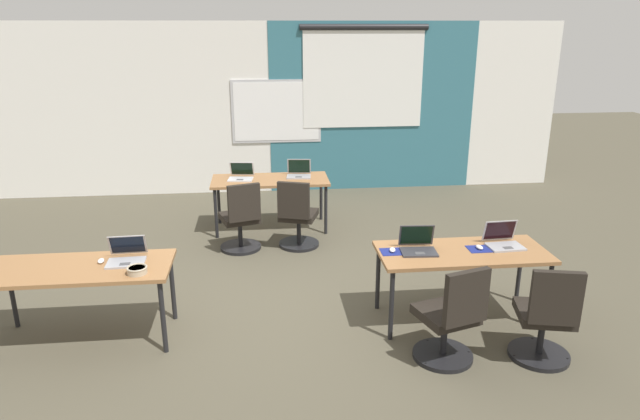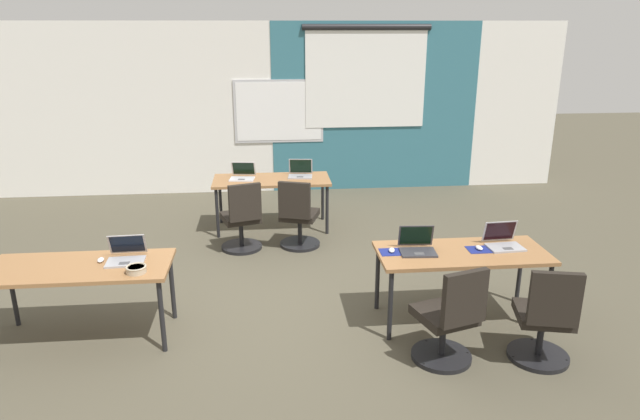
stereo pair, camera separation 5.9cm
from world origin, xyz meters
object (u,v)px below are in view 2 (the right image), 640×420
Objects in this scene: mouse_near_left_inner at (101,260)px; laptop_far_left at (243,175)px; mouse_near_right_end at (479,248)px; mouse_near_right_inner at (392,250)px; laptop_near_right_inner at (417,246)px; chair_near_right_inner at (449,323)px; chair_near_right_end at (545,323)px; laptop_near_left_inner at (126,255)px; laptop_far_right at (300,173)px; chair_far_right at (298,220)px; laptop_near_right_end at (503,242)px; desk_near_right at (462,257)px; snack_bowl at (136,269)px; desk_far_center at (272,183)px; desk_near_left at (80,272)px; chair_far_left at (242,222)px.

laptop_far_left is at bearing 66.92° from mouse_near_left_inner.
mouse_near_right_end is 0.84m from mouse_near_right_inner.
chair_near_right_inner is (0.09, -0.75, -0.39)m from laptop_near_right_inner.
laptop_near_left_inner is at bearing -0.95° from chair_near_right_end.
mouse_near_right_end is 3.25m from laptop_far_right.
chair_far_right is 2.96m from chair_near_right_inner.
mouse_near_left_inner is (-3.00, 0.79, 0.36)m from chair_near_right_inner.
laptop_near_right_end is at bearing 0.11° from mouse_near_left_inner.
chair_near_right_end is 1.00× the size of chair_near_right_inner.
chair_near_right_end is 8.45× the size of mouse_near_right_inner.
laptop_near_right_inner is at bearing -51.08° from laptop_far_left.
desk_near_right is at bearing -1.31° from mouse_near_left_inner.
snack_bowl is (-1.53, -2.23, 0.38)m from chair_far_right.
desk_far_center is 0.43m from laptop_far_right.
chair_near_right_inner reaches higher than snack_bowl.
laptop_near_left_inner is at bearing 178.45° from desk_near_right.
laptop_near_right_end is 3.53m from laptop_near_left_inner.
mouse_near_right_end is 0.30× the size of laptop_near_right_inner.
desk_near_left is 3.93m from laptop_near_right_end.
desk_near_left is 0.20m from mouse_near_left_inner.
desk_far_center is at bearing -45.48° from chair_near_right_end.
desk_near_right is at bearing 143.18° from chair_far_right.
laptop_near_right_inner reaches higher than desk_near_left.
mouse_near_right_end is 0.30× the size of laptop_near_left_inner.
mouse_near_left_inner is (-3.50, 0.06, -0.00)m from mouse_near_right_end.
chair_far_right is (2.07, 2.03, -0.28)m from desk_near_left.
snack_bowl is (-1.61, -3.09, -0.01)m from laptop_far_right.
chair_near_right_end is (0.30, -0.81, -0.36)m from mouse_near_right_end.
chair_far_right is at bearing 45.89° from mouse_near_left_inner.
laptop_near_left_inner is (-0.96, -1.92, 0.39)m from chair_far_left.
desk_near_right is 1.74× the size of chair_near_right_inner.
laptop_far_left is at bearing 117.81° from mouse_near_right_inner.
mouse_near_right_end is at bearing 122.14° from chair_far_left.
laptop_near_right_inner reaches higher than chair_near_right_inner.
laptop_near_right_end is (2.58, -2.76, 0.00)m from laptop_far_left.
mouse_near_left_inner is 0.59× the size of snack_bowl.
mouse_near_right_end is (2.32, -2.83, -0.03)m from laptop_far_left.
chair_far_right is 2.16m from mouse_near_right_inner.
laptop_near_right_end is 3.33m from laptop_far_right.
mouse_near_left_inner is at bearing 178.69° from desk_near_right.
desk_far_center is 1.74× the size of chair_far_right.
laptop_near_right_inner is at bearing -0.70° from mouse_near_left_inner.
chair_near_right_end is (0.47, -0.79, -0.28)m from desk_near_right.
laptop_near_left_inner reaches higher than desk_near_left.
chair_far_left is 1.00× the size of chair_far_right.
snack_bowl is at bearing -111.95° from desk_far_center.
laptop_near_left_inner is at bearing -177.20° from laptop_near_right_inner.
desk_far_center is 0.41m from laptop_far_left.
laptop_near_left_inner reaches higher than chair_far_right.
laptop_far_right reaches higher than desk_far_center.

